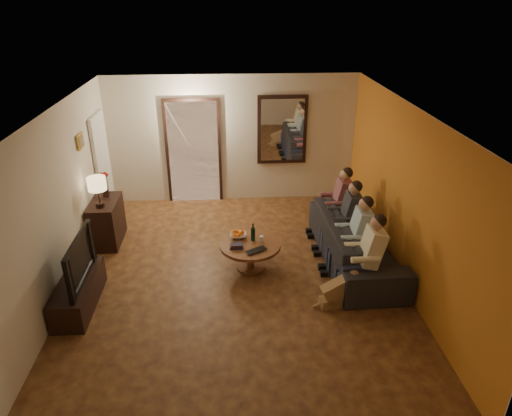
{
  "coord_description": "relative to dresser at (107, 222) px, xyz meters",
  "views": [
    {
      "loc": [
        -0.1,
        -5.94,
        4.05
      ],
      "look_at": [
        0.3,
        0.3,
        1.05
      ],
      "focal_mm": 32.0,
      "sensor_mm": 36.0,
      "label": 1
    }
  ],
  "objects": [
    {
      "name": "flower_vase",
      "position": [
        0.0,
        0.22,
        0.61
      ],
      "size": [
        0.14,
        0.14,
        0.44
      ],
      "primitive_type": null,
      "color": "red",
      "rests_on": "dresser"
    },
    {
      "name": "oranges",
      "position": [
        2.28,
        -0.81,
        0.16
      ],
      "size": [
        0.2,
        0.2,
        0.08
      ],
      "primitive_type": null,
      "color": "orange",
      "rests_on": "bowl"
    },
    {
      "name": "framed_art",
      "position": [
        -0.22,
        0.01,
        1.46
      ],
      "size": [
        0.03,
        0.28,
        0.24
      ],
      "primitive_type": "cube",
      "color": "#B28C33",
      "rests_on": "left_wall"
    },
    {
      "name": "sofa",
      "position": [
        4.17,
        -0.93,
        -0.02
      ],
      "size": [
        2.58,
        1.07,
        0.75
      ],
      "primitive_type": "imported",
      "rotation": [
        0.0,
        0.0,
        1.6
      ],
      "color": "black",
      "rests_on": "floor"
    },
    {
      "name": "person_a",
      "position": [
        4.07,
        -1.83,
        0.21
      ],
      "size": [
        0.6,
        0.4,
        1.2
      ],
      "primitive_type": null,
      "color": "tan",
      "rests_on": "sofa"
    },
    {
      "name": "left_wall",
      "position": [
        -0.25,
        -1.29,
        0.91
      ],
      "size": [
        0.02,
        6.0,
        2.6
      ],
      "primitive_type": "cube",
      "color": "beige",
      "rests_on": "floor"
    },
    {
      "name": "white_door",
      "position": [
        -0.21,
        1.01,
        0.63
      ],
      "size": [
        0.06,
        0.85,
        2.04
      ],
      "primitive_type": "cube",
      "color": "white",
      "rests_on": "floor"
    },
    {
      "name": "ceiling",
      "position": [
        2.25,
        -1.29,
        2.21
      ],
      "size": [
        5.0,
        6.0,
        0.01
      ],
      "primitive_type": "cube",
      "color": "white",
      "rests_on": "back_wall"
    },
    {
      "name": "front_wall",
      "position": [
        2.25,
        -4.29,
        0.91
      ],
      "size": [
        5.0,
        0.02,
        2.6
      ],
      "primitive_type": "cube",
      "color": "beige",
      "rests_on": "floor"
    },
    {
      "name": "person_d",
      "position": [
        4.07,
        -0.03,
        0.21
      ],
      "size": [
        0.6,
        0.4,
        1.2
      ],
      "primitive_type": null,
      "color": "tan",
      "rests_on": "sofa"
    },
    {
      "name": "book_stack",
      "position": [
        2.24,
        -1.13,
        0.1
      ],
      "size": [
        0.2,
        0.15,
        0.07
      ],
      "primitive_type": null,
      "color": "black",
      "rests_on": "coffee_table"
    },
    {
      "name": "dresser",
      "position": [
        0.0,
        0.0,
        0.0
      ],
      "size": [
        0.45,
        0.88,
        0.78
      ],
      "primitive_type": "cube",
      "color": "black",
      "rests_on": "floor"
    },
    {
      "name": "dog",
      "position": [
        3.63,
        -2.06,
        -0.11
      ],
      "size": [
        0.59,
        0.33,
        0.56
      ],
      "primitive_type": null,
      "rotation": [
        0.0,
        0.0,
        0.16
      ],
      "color": "#9E6949",
      "rests_on": "floor"
    },
    {
      "name": "person_b",
      "position": [
        4.07,
        -1.23,
        0.21
      ],
      "size": [
        0.6,
        0.4,
        1.2
      ],
      "primitive_type": null,
      "color": "tan",
      "rests_on": "sofa"
    },
    {
      "name": "coffee_table",
      "position": [
        2.46,
        -1.03,
        -0.16
      ],
      "size": [
        1.07,
        1.07,
        0.45
      ],
      "primitive_type": "cylinder",
      "rotation": [
        0.0,
        0.0,
        0.12
      ],
      "color": "brown",
      "rests_on": "floor"
    },
    {
      "name": "art_canvas",
      "position": [
        -0.21,
        0.01,
        1.46
      ],
      "size": [
        0.01,
        0.22,
        0.18
      ],
      "primitive_type": "cube",
      "color": "brown",
      "rests_on": "left_wall"
    },
    {
      "name": "person_c",
      "position": [
        4.07,
        -0.63,
        0.21
      ],
      "size": [
        0.6,
        0.4,
        1.2
      ],
      "primitive_type": null,
      "color": "tan",
      "rests_on": "sofa"
    },
    {
      "name": "wine_glass",
      "position": [
        2.64,
        -0.98,
        0.11
      ],
      "size": [
        0.06,
        0.06,
        0.1
      ],
      "primitive_type": "cylinder",
      "color": "silver",
      "rests_on": "coffee_table"
    },
    {
      "name": "orange_accent",
      "position": [
        4.74,
        -1.29,
        0.91
      ],
      "size": [
        0.01,
        6.0,
        2.6
      ],
      "primitive_type": "cube",
      "color": "orange",
      "rests_on": "right_wall"
    },
    {
      "name": "kitchen_doorway",
      "position": [
        1.45,
        1.69,
        0.66
      ],
      "size": [
        1.0,
        0.06,
        2.1
      ],
      "primitive_type": "cube",
      "color": "#FFE0A5",
      "rests_on": "floor"
    },
    {
      "name": "right_wall",
      "position": [
        4.75,
        -1.29,
        0.91
      ],
      "size": [
        0.02,
        6.0,
        2.6
      ],
      "primitive_type": "cube",
      "color": "beige",
      "rests_on": "floor"
    },
    {
      "name": "mirror_glass",
      "position": [
        3.25,
        1.64,
        1.11
      ],
      "size": [
        0.86,
        0.02,
        1.26
      ],
      "primitive_type": "cube",
      "color": "white",
      "rests_on": "back_wall"
    },
    {
      "name": "tv",
      "position": [
        0.0,
        -1.83,
        0.36
      ],
      "size": [
        1.14,
        0.15,
        0.66
      ],
      "primitive_type": "imported",
      "rotation": [
        0.0,
        0.0,
        1.57
      ],
      "color": "black",
      "rests_on": "tv_stand"
    },
    {
      "name": "tv_stand",
      "position": [
        0.0,
        -1.83,
        -0.18
      ],
      "size": [
        0.45,
        1.27,
        0.42
      ],
      "primitive_type": "cube",
      "color": "black",
      "rests_on": "floor"
    },
    {
      "name": "mirror_frame",
      "position": [
        3.25,
        1.67,
        1.11
      ],
      "size": [
        1.0,
        0.05,
        1.4
      ],
      "primitive_type": "cube",
      "color": "black",
      "rests_on": "back_wall"
    },
    {
      "name": "fridge_glimpse",
      "position": [
        1.7,
        1.69,
        0.51
      ],
      "size": [
        0.45,
        0.03,
        1.7
      ],
      "primitive_type": "cube",
      "color": "silver",
      "rests_on": "floor"
    },
    {
      "name": "back_wall",
      "position": [
        2.25,
        1.71,
        0.91
      ],
      "size": [
        5.0,
        0.02,
        2.6
      ],
      "primitive_type": "cube",
      "color": "beige",
      "rests_on": "floor"
    },
    {
      "name": "table_lamp",
      "position": [
        0.0,
        -0.22,
        0.66
      ],
      "size": [
        0.3,
        0.3,
        0.54
      ],
      "primitive_type": null,
      "color": "beige",
      "rests_on": "dresser"
    },
    {
      "name": "wine_bottle",
      "position": [
        2.51,
        -0.93,
        0.22
      ],
      "size": [
        0.07,
        0.07,
        0.31
      ],
      "primitive_type": null,
      "color": "black",
      "rests_on": "coffee_table"
    },
    {
      "name": "laptop",
      "position": [
        2.56,
        -1.31,
        0.07
      ],
      "size": [
        0.39,
        0.35,
        0.03
      ],
      "primitive_type": "imported",
      "rotation": [
        0.0,
        0.0,
        0.53
      ],
      "color": "black",
      "rests_on": "coffee_table"
    },
    {
      "name": "bowl",
      "position": [
        2.28,
        -0.81,
        0.09
      ],
      "size": [
        0.26,
        0.26,
        0.06
      ],
      "primitive_type": "imported",
      "color": "white",
      "rests_on": "coffee_table"
    },
    {
      "name": "floor",
      "position": [
        2.25,
        -1.29,
        -0.39
      ],
      "size": [
        5.0,
        6.0,
        0.01
      ],
      "primitive_type": "cube",
      "color": "#3D1A10",
      "rests_on": "ground"
    },
    {
      "name": "door_trim",
      "position": [
        1.45,
        1.68,
        0.66
      ],
      "size": [
        1.12,
        0.04,
        2.22
      ],
      "primitive_type": "cube",
      "color": "black",
      "rests_on": "floor"
    }
  ]
}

